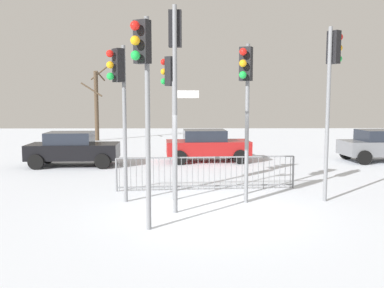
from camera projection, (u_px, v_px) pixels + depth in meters
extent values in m
plane|color=silver|center=(211.00, 212.00, 10.84)|extent=(60.00, 60.00, 0.00)
cylinder|color=slate|center=(247.00, 125.00, 11.58)|extent=(0.11, 0.11, 4.38)
cube|color=black|center=(246.00, 64.00, 11.25)|extent=(0.38, 0.34, 0.90)
sphere|color=red|center=(243.00, 52.00, 10.99)|extent=(0.20, 0.20, 0.20)
sphere|color=orange|center=(243.00, 63.00, 11.03)|extent=(0.20, 0.20, 0.20)
sphere|color=green|center=(243.00, 75.00, 11.06)|extent=(0.20, 0.20, 0.20)
cylinder|color=slate|center=(175.00, 111.00, 10.49)|extent=(0.11, 0.11, 5.19)
cube|color=black|center=(175.00, 29.00, 10.43)|extent=(0.33, 0.23, 0.90)
sphere|color=red|center=(176.00, 18.00, 10.65)|extent=(0.20, 0.20, 0.20)
sphere|color=orange|center=(176.00, 30.00, 10.68)|extent=(0.20, 0.20, 0.20)
sphere|color=green|center=(176.00, 42.00, 10.71)|extent=(0.20, 0.20, 0.20)
cylinder|color=slate|center=(175.00, 123.00, 13.10)|extent=(0.11, 0.11, 4.29)
cube|color=black|center=(170.00, 71.00, 13.01)|extent=(0.35, 0.39, 0.90)
sphere|color=red|center=(164.00, 62.00, 13.11)|extent=(0.20, 0.20, 0.20)
sphere|color=orange|center=(164.00, 72.00, 13.14)|extent=(0.20, 0.20, 0.20)
sphere|color=green|center=(164.00, 81.00, 13.17)|extent=(0.20, 0.20, 0.20)
cylinder|color=slate|center=(125.00, 125.00, 11.68)|extent=(0.11, 0.11, 4.36)
cube|color=black|center=(118.00, 65.00, 11.40)|extent=(0.37, 0.39, 0.90)
sphere|color=red|center=(110.00, 54.00, 11.21)|extent=(0.20, 0.20, 0.20)
sphere|color=orange|center=(110.00, 65.00, 11.24)|extent=(0.20, 0.20, 0.20)
sphere|color=green|center=(110.00, 76.00, 11.28)|extent=(0.20, 0.20, 0.20)
cylinder|color=slate|center=(148.00, 126.00, 9.15)|extent=(0.11, 0.11, 4.65)
cube|color=black|center=(142.00, 42.00, 8.82)|extent=(0.39, 0.35, 0.90)
sphere|color=red|center=(135.00, 26.00, 8.57)|extent=(0.20, 0.20, 0.20)
sphere|color=orange|center=(135.00, 41.00, 8.60)|extent=(0.20, 0.20, 0.20)
sphere|color=green|center=(135.00, 55.00, 8.63)|extent=(0.20, 0.20, 0.20)
cylinder|color=slate|center=(328.00, 116.00, 11.71)|extent=(0.11, 0.11, 4.87)
cube|color=black|center=(334.00, 47.00, 11.61)|extent=(0.37, 0.39, 0.90)
sphere|color=red|center=(339.00, 37.00, 11.72)|extent=(0.20, 0.20, 0.20)
sphere|color=orange|center=(339.00, 48.00, 11.75)|extent=(0.20, 0.20, 0.20)
sphere|color=green|center=(339.00, 59.00, 11.79)|extent=(0.20, 0.20, 0.20)
cylinder|color=slate|center=(174.00, 142.00, 11.93)|extent=(0.09, 0.09, 3.38)
cube|color=white|center=(187.00, 94.00, 11.90)|extent=(0.68, 0.23, 0.22)
cube|color=slate|center=(206.00, 157.00, 13.34)|extent=(5.67, 0.47, 0.04)
cube|color=slate|center=(206.00, 186.00, 13.44)|extent=(5.67, 0.47, 0.04)
cylinder|color=slate|center=(119.00, 175.00, 13.16)|extent=(0.02, 0.02, 1.05)
cylinder|color=slate|center=(125.00, 175.00, 13.18)|extent=(0.02, 0.02, 1.05)
cylinder|color=slate|center=(131.00, 175.00, 13.19)|extent=(0.02, 0.02, 1.05)
cylinder|color=slate|center=(136.00, 175.00, 13.21)|extent=(0.02, 0.02, 1.05)
cylinder|color=slate|center=(142.00, 175.00, 13.22)|extent=(0.02, 0.02, 1.05)
cylinder|color=slate|center=(148.00, 174.00, 13.24)|extent=(0.02, 0.02, 1.05)
cylinder|color=slate|center=(153.00, 174.00, 13.25)|extent=(0.02, 0.02, 1.05)
cylinder|color=slate|center=(159.00, 174.00, 13.27)|extent=(0.02, 0.02, 1.05)
cylinder|color=slate|center=(165.00, 174.00, 13.28)|extent=(0.02, 0.02, 1.05)
cylinder|color=slate|center=(170.00, 174.00, 13.30)|extent=(0.02, 0.02, 1.05)
cylinder|color=slate|center=(176.00, 174.00, 13.31)|extent=(0.02, 0.02, 1.05)
cylinder|color=slate|center=(181.00, 174.00, 13.33)|extent=(0.02, 0.02, 1.05)
cylinder|color=slate|center=(187.00, 174.00, 13.34)|extent=(0.02, 0.02, 1.05)
cylinder|color=slate|center=(193.00, 174.00, 13.36)|extent=(0.02, 0.02, 1.05)
cylinder|color=slate|center=(198.00, 174.00, 13.37)|extent=(0.02, 0.02, 1.05)
cylinder|color=slate|center=(204.00, 174.00, 13.39)|extent=(0.02, 0.02, 1.05)
cylinder|color=slate|center=(209.00, 173.00, 13.40)|extent=(0.02, 0.02, 1.05)
cylinder|color=slate|center=(215.00, 173.00, 13.42)|extent=(0.02, 0.02, 1.05)
cylinder|color=slate|center=(220.00, 173.00, 13.44)|extent=(0.02, 0.02, 1.05)
cylinder|color=slate|center=(226.00, 173.00, 13.45)|extent=(0.02, 0.02, 1.05)
cylinder|color=slate|center=(231.00, 173.00, 13.47)|extent=(0.02, 0.02, 1.05)
cylinder|color=slate|center=(237.00, 173.00, 13.48)|extent=(0.02, 0.02, 1.05)
cylinder|color=slate|center=(242.00, 173.00, 13.50)|extent=(0.02, 0.02, 1.05)
cylinder|color=slate|center=(247.00, 173.00, 13.51)|extent=(0.02, 0.02, 1.05)
cylinder|color=slate|center=(253.00, 173.00, 13.53)|extent=(0.02, 0.02, 1.05)
cylinder|color=slate|center=(258.00, 173.00, 13.54)|extent=(0.02, 0.02, 1.05)
cylinder|color=slate|center=(264.00, 173.00, 13.56)|extent=(0.02, 0.02, 1.05)
cylinder|color=slate|center=(269.00, 173.00, 13.57)|extent=(0.02, 0.02, 1.05)
cylinder|color=slate|center=(274.00, 172.00, 13.59)|extent=(0.02, 0.02, 1.05)
cylinder|color=slate|center=(280.00, 172.00, 13.60)|extent=(0.02, 0.02, 1.05)
cylinder|color=slate|center=(285.00, 172.00, 13.62)|extent=(0.02, 0.02, 1.05)
cylinder|color=slate|center=(290.00, 172.00, 13.63)|extent=(0.02, 0.02, 1.05)
cylinder|color=slate|center=(116.00, 175.00, 13.15)|extent=(0.06, 0.06, 1.05)
cylinder|color=slate|center=(293.00, 172.00, 13.64)|extent=(0.06, 0.06, 1.05)
cube|color=black|center=(74.00, 151.00, 18.11)|extent=(3.88, 1.88, 0.65)
cube|color=#1E232D|center=(70.00, 138.00, 18.04)|extent=(1.97, 1.59, 0.55)
cylinder|color=black|center=(108.00, 156.00, 19.06)|extent=(0.65, 0.25, 0.64)
cylinder|color=black|center=(102.00, 161.00, 17.37)|extent=(0.65, 0.25, 0.64)
cylinder|color=black|center=(48.00, 156.00, 18.91)|extent=(0.65, 0.25, 0.64)
cylinder|color=black|center=(36.00, 162.00, 17.22)|extent=(0.65, 0.25, 0.64)
cube|color=slate|center=(383.00, 148.00, 19.37)|extent=(3.92, 1.99, 0.65)
cube|color=#1E232D|center=(381.00, 136.00, 19.30)|extent=(2.01, 1.64, 0.55)
cylinder|color=black|center=(347.00, 153.00, 20.13)|extent=(0.66, 0.27, 0.64)
cylinder|color=black|center=(364.00, 158.00, 18.45)|extent=(0.66, 0.27, 0.64)
cube|color=maroon|center=(208.00, 148.00, 19.36)|extent=(3.91, 1.97, 0.65)
cube|color=#1E232D|center=(205.00, 136.00, 19.28)|extent=(2.00, 1.63, 0.55)
cylinder|color=black|center=(233.00, 152.00, 20.35)|extent=(0.65, 0.27, 0.64)
cylinder|color=black|center=(240.00, 157.00, 18.66)|extent=(0.65, 0.27, 0.64)
cylinder|color=black|center=(178.00, 153.00, 20.12)|extent=(0.65, 0.27, 0.64)
cylinder|color=black|center=(180.00, 158.00, 18.44)|extent=(0.65, 0.27, 0.64)
cylinder|color=#473828|center=(96.00, 106.00, 28.81)|extent=(0.29, 0.29, 4.76)
cylinder|color=#473828|center=(101.00, 72.00, 29.30)|extent=(1.59, 0.55, 1.17)
cylinder|color=#473828|center=(101.00, 76.00, 28.41)|extent=(0.48, 0.83, 0.66)
cylinder|color=#473828|center=(92.00, 90.00, 27.97)|extent=(1.50, 0.40, 0.97)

